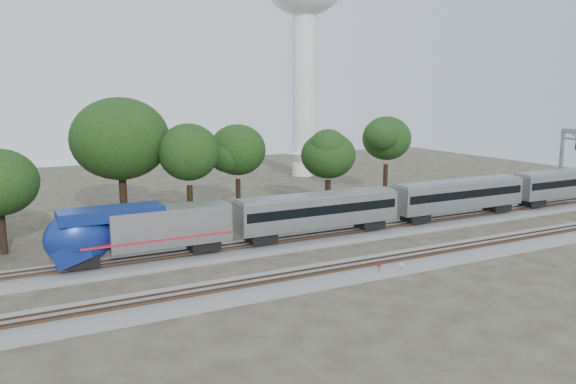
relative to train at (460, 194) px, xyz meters
name	(u,v)px	position (x,y,z in m)	size (l,w,h in m)	color
ground	(283,267)	(-25.73, -6.00, -3.19)	(160.00, 160.00, 0.00)	#383328
track_far	(254,248)	(-25.73, 0.00, -2.98)	(160.00, 5.00, 0.73)	slate
track_near	(306,278)	(-25.73, -10.00, -2.98)	(160.00, 5.00, 0.73)	slate
train	(460,194)	(0.00, 0.00, 0.00)	(89.71, 3.09, 4.56)	#B0B3B8
switch_stand_red	(379,268)	(-19.95, -11.66, -2.52)	(0.32, 0.12, 1.04)	#512D19
switch_stand_white	(401,267)	(-18.05, -12.14, -2.57)	(0.31, 0.07, 0.97)	#512D19
switch_lever	(401,270)	(-17.74, -11.67, -3.04)	(0.50, 0.30, 0.30)	#512D19
water_tower	(304,5)	(2.01, 40.29, 26.10)	(14.28, 14.28, 39.53)	silver
tree_3	(120,139)	(-34.28, 17.00, 6.37)	(9.73, 9.73, 13.71)	black
tree_4	(189,152)	(-27.71, 13.17, 4.92)	(8.26, 8.26, 11.64)	black
tree_5	(238,150)	(-20.55, 16.34, 4.56)	(7.89, 7.89, 11.13)	black
tree_6	(328,156)	(-9.80, 12.77, 3.69)	(7.01, 7.01, 9.89)	black
tree_7	(387,138)	(3.14, 17.93, 4.98)	(8.31, 8.31, 11.72)	black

